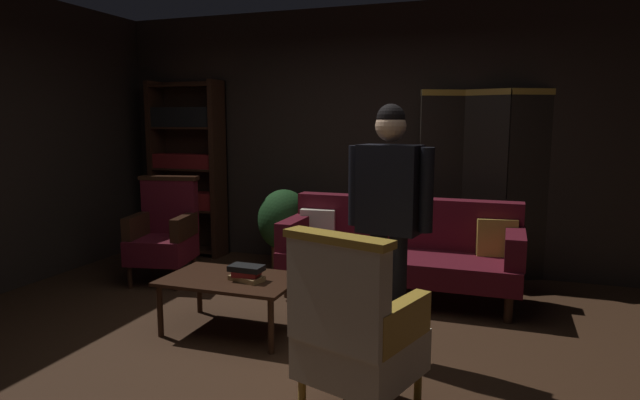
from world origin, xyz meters
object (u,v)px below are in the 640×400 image
object	(u,v)px
coffee_table	(231,284)
potted_plant	(284,223)
book_tan_leather	(247,278)
standing_figure	(389,208)
book_red_leather	(247,273)
bookshelf	(188,164)
book_black_cloth	(246,268)
folding_screen	(484,182)
velvet_couch	(400,247)
armchair_gilt_accent	(355,331)
armchair_wing_left	(164,233)

from	to	relation	value
coffee_table	potted_plant	bearing A→B (deg)	99.97
potted_plant	book_tan_leather	size ratio (longest dim) A/B	3.47
standing_figure	book_red_leather	distance (m)	1.20
bookshelf	coffee_table	distance (m)	2.70
book_black_cloth	book_red_leather	bearing A→B (deg)	0.00
book_red_leather	folding_screen	bearing A→B (deg)	53.72
book_tan_leather	book_red_leather	bearing A→B (deg)	0.00
bookshelf	book_red_leather	xyz separation A→B (m)	(1.80, -2.05, -0.61)
book_tan_leather	book_black_cloth	xyz separation A→B (m)	(0.00, 0.00, 0.08)
velvet_couch	armchair_gilt_accent	size ratio (longest dim) A/B	2.04
armchair_wing_left	book_tan_leather	xyz separation A→B (m)	(1.41, -0.98, -0.05)
folding_screen	potted_plant	xyz separation A→B (m)	(-2.03, -0.36, -0.49)
armchair_gilt_accent	potted_plant	distance (m)	3.02
standing_figure	folding_screen	bearing A→B (deg)	76.76
coffee_table	book_black_cloth	bearing A→B (deg)	-10.80
armchair_wing_left	book_black_cloth	size ratio (longest dim) A/B	4.15
velvet_couch	coffee_table	xyz separation A→B (m)	(-1.04, -1.28, -0.08)
armchair_gilt_accent	book_black_cloth	distance (m)	1.35
potted_plant	bookshelf	bearing A→B (deg)	169.00
folding_screen	book_tan_leather	world-z (taller)	folding_screen
standing_figure	velvet_couch	bearing A→B (deg)	97.15
bookshelf	potted_plant	distance (m)	1.49
folding_screen	armchair_gilt_accent	xyz separation A→B (m)	(-0.51, -2.97, -0.50)
armchair_gilt_accent	bookshelf	bearing A→B (deg)	134.85
bookshelf	velvet_couch	world-z (taller)	bookshelf
velvet_couch	coffee_table	bearing A→B (deg)	-129.30
velvet_couch	potted_plant	size ratio (longest dim) A/B	2.45
velvet_couch	armchair_gilt_accent	bearing A→B (deg)	-85.65
book_red_leather	standing_figure	bearing A→B (deg)	-1.00
bookshelf	coffee_table	size ratio (longest dim) A/B	2.05
bookshelf	book_red_leather	bearing A→B (deg)	-48.65
potted_plant	book_tan_leather	bearing A→B (deg)	-75.69
armchair_wing_left	coffee_table	bearing A→B (deg)	-36.98
bookshelf	velvet_couch	distance (m)	2.87
coffee_table	book_red_leather	xyz separation A→B (m)	(0.15, -0.03, 0.10)
potted_plant	book_red_leather	world-z (taller)	potted_plant
armchair_wing_left	book_red_leather	distance (m)	1.71
potted_plant	book_tan_leather	distance (m)	1.84
folding_screen	bookshelf	bearing A→B (deg)	-178.37
book_red_leather	bookshelf	bearing A→B (deg)	131.35
potted_plant	standing_figure	bearing A→B (deg)	-49.88
coffee_table	folding_screen	bearing A→B (deg)	50.89
potted_plant	armchair_wing_left	bearing A→B (deg)	-139.67
potted_plant	book_tan_leather	xyz separation A→B (m)	(0.46, -1.79, -0.06)
coffee_table	standing_figure	world-z (taller)	standing_figure
folding_screen	book_black_cloth	size ratio (longest dim) A/B	7.57
standing_figure	book_red_leather	xyz separation A→B (m)	(-1.06, 0.02, -0.55)
folding_screen	velvet_couch	world-z (taller)	folding_screen
standing_figure	book_tan_leather	bearing A→B (deg)	179.00
bookshelf	armchair_gilt_accent	bearing A→B (deg)	-45.15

